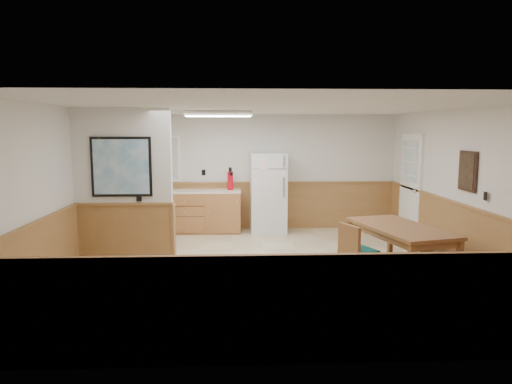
{
  "coord_description": "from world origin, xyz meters",
  "views": [
    {
      "loc": [
        -0.49,
        -6.95,
        2.14
      ],
      "look_at": [
        -0.17,
        0.4,
        1.16
      ],
      "focal_mm": 32.0,
      "sensor_mm": 36.0,
      "label": 1
    }
  ],
  "objects_px": {
    "fire_extinguisher": "(230,180)",
    "soap_bottle": "(153,185)",
    "dining_bench": "(451,254)",
    "dining_chair": "(355,249)",
    "refrigerator": "(268,193)",
    "dining_table": "(400,232)"
  },
  "relations": [
    {
      "from": "fire_extinguisher",
      "to": "soap_bottle",
      "type": "relative_size",
      "value": 2.29
    },
    {
      "from": "dining_bench",
      "to": "dining_chair",
      "type": "xyz_separation_m",
      "value": [
        -1.5,
        -0.23,
        0.15
      ]
    },
    {
      "from": "refrigerator",
      "to": "fire_extinguisher",
      "type": "relative_size",
      "value": 3.52
    },
    {
      "from": "dining_chair",
      "to": "fire_extinguisher",
      "type": "xyz_separation_m",
      "value": [
        -1.79,
        3.45,
        0.62
      ]
    },
    {
      "from": "dining_bench",
      "to": "fire_extinguisher",
      "type": "bearing_deg",
      "value": 136.88
    },
    {
      "from": "refrigerator",
      "to": "dining_table",
      "type": "relative_size",
      "value": 0.88
    },
    {
      "from": "dining_bench",
      "to": "dining_chair",
      "type": "bearing_deg",
      "value": -170.07
    },
    {
      "from": "refrigerator",
      "to": "dining_chair",
      "type": "height_order",
      "value": "refrigerator"
    },
    {
      "from": "dining_table",
      "to": "dining_bench",
      "type": "xyz_separation_m",
      "value": [
        0.75,
        -0.07,
        -0.31
      ]
    },
    {
      "from": "soap_bottle",
      "to": "dining_bench",
      "type": "bearing_deg",
      "value": -33.07
    },
    {
      "from": "dining_bench",
      "to": "dining_chair",
      "type": "distance_m",
      "value": 1.53
    },
    {
      "from": "dining_bench",
      "to": "fire_extinguisher",
      "type": "relative_size",
      "value": 3.32
    },
    {
      "from": "refrigerator",
      "to": "fire_extinguisher",
      "type": "height_order",
      "value": "refrigerator"
    },
    {
      "from": "refrigerator",
      "to": "dining_bench",
      "type": "relative_size",
      "value": 1.06
    },
    {
      "from": "dining_table",
      "to": "dining_bench",
      "type": "bearing_deg",
      "value": -19.65
    },
    {
      "from": "refrigerator",
      "to": "dining_bench",
      "type": "distance_m",
      "value": 4.05
    },
    {
      "from": "dining_chair",
      "to": "soap_bottle",
      "type": "height_order",
      "value": "soap_bottle"
    },
    {
      "from": "fire_extinguisher",
      "to": "soap_bottle",
      "type": "xyz_separation_m",
      "value": [
        -1.64,
        -0.01,
        -0.11
      ]
    },
    {
      "from": "soap_bottle",
      "to": "fire_extinguisher",
      "type": "bearing_deg",
      "value": 0.35
    },
    {
      "from": "refrigerator",
      "to": "soap_bottle",
      "type": "bearing_deg",
      "value": 177.01
    },
    {
      "from": "dining_table",
      "to": "fire_extinguisher",
      "type": "bearing_deg",
      "value": 114.87
    },
    {
      "from": "refrigerator",
      "to": "dining_bench",
      "type": "bearing_deg",
      "value": -53.24
    }
  ]
}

